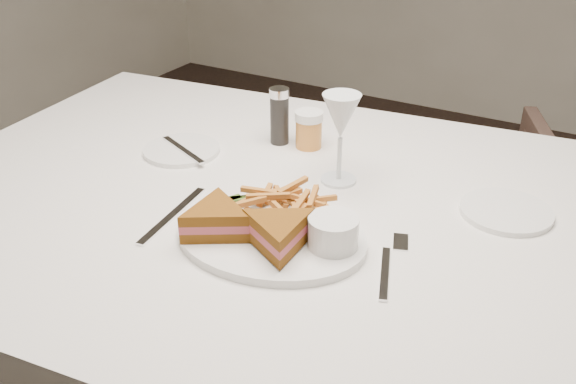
# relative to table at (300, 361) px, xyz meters

# --- Properties ---
(table) EXTENTS (1.62, 1.17, 0.75)m
(table) POSITION_rel_table_xyz_m (0.00, 0.00, 0.00)
(table) COLOR silver
(table) RESTS_ON ground
(chair_far) EXTENTS (0.81, 0.79, 0.65)m
(chair_far) POSITION_rel_table_xyz_m (0.04, 0.82, -0.05)
(chair_far) COLOR #4E382F
(chair_far) RESTS_ON ground
(table_setting) EXTENTS (0.81, 0.54, 0.18)m
(table_setting) POSITION_rel_table_xyz_m (-0.00, -0.04, 0.41)
(table_setting) COLOR white
(table_setting) RESTS_ON table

